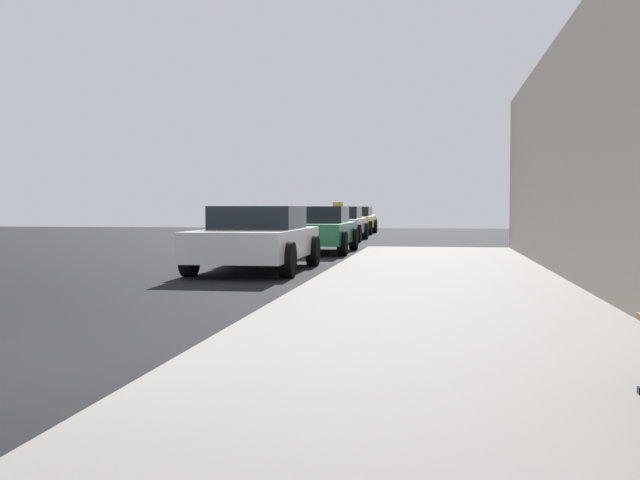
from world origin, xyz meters
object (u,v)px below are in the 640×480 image
(car_green, at_px, (315,229))
(car_white, at_px, (257,238))
(car_silver, at_px, (337,223))
(car_blue, at_px, (356,218))
(car_yellow, at_px, (353,220))

(car_green, bearing_deg, car_white, 88.21)
(car_white, relative_size, car_silver, 1.03)
(car_white, height_order, car_blue, same)
(car_silver, xyz_separation_m, car_yellow, (-0.19, 7.33, -0.00))
(car_silver, bearing_deg, car_blue, -86.99)
(car_white, distance_m, car_blue, 27.35)
(car_white, xyz_separation_m, car_blue, (-0.91, 27.33, -0.00))
(car_silver, xyz_separation_m, car_blue, (-0.71, 13.60, -0.00))
(car_green, bearing_deg, car_yellow, -87.79)
(car_silver, bearing_deg, car_yellow, -88.48)
(car_silver, relative_size, car_blue, 1.01)
(car_green, height_order, car_silver, car_silver)
(car_green, height_order, car_blue, same)
(car_white, distance_m, car_silver, 13.73)
(car_white, xyz_separation_m, car_yellow, (-0.39, 21.07, 0.00))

